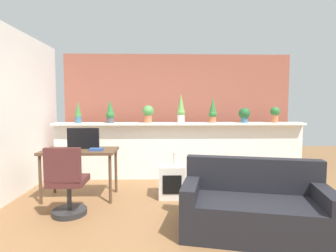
{
  "coord_description": "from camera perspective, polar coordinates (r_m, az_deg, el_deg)",
  "views": [
    {
      "loc": [
        -0.37,
        -3.12,
        1.42
      ],
      "look_at": [
        -0.25,
        1.03,
        1.1
      ],
      "focal_mm": 28.42,
      "sensor_mm": 36.0,
      "label": 1
    }
  ],
  "objects": [
    {
      "name": "divider_wall",
      "position": [
        5.21,
        2.47,
        -5.48
      ],
      "size": [
        4.78,
        0.16,
        1.05
      ],
      "primitive_type": "cube",
      "color": "white",
      "rests_on": "ground"
    },
    {
      "name": "potted_plant_6",
      "position": [
        5.53,
        21.97,
        2.51
      ],
      "size": [
        0.18,
        0.18,
        0.3
      ],
      "color": "#C66B42",
      "rests_on": "plant_shelf"
    },
    {
      "name": "potted_plant_2",
      "position": [
        5.08,
        -4.28,
        2.83
      ],
      "size": [
        0.21,
        0.21,
        0.33
      ],
      "color": "#C66B42",
      "rests_on": "plant_shelf"
    },
    {
      "name": "ground_plane",
      "position": [
        3.45,
        4.95,
        -19.93
      ],
      "size": [
        12.0,
        12.0,
        0.0
      ],
      "primitive_type": "plane",
      "color": "brown"
    },
    {
      "name": "tv_monitor",
      "position": [
        4.33,
        -17.72,
        -2.55
      ],
      "size": [
        0.49,
        0.04,
        0.32
      ],
      "primitive_type": "cube",
      "color": "black",
      "rests_on": "desk"
    },
    {
      "name": "book_on_desk",
      "position": [
        4.12,
        -15.11,
        -4.86
      ],
      "size": [
        0.19,
        0.13,
        0.04
      ],
      "primitive_type": "cube",
      "color": "#2D4C8C",
      "rests_on": "desk"
    },
    {
      "name": "potted_plant_4",
      "position": [
        5.15,
        9.59,
        3.22
      ],
      "size": [
        0.16,
        0.16,
        0.48
      ],
      "color": "#C66B42",
      "rests_on": "plant_shelf"
    },
    {
      "name": "brick_wall_behind",
      "position": [
        5.74,
        2.07,
        2.69
      ],
      "size": [
        4.78,
        0.1,
        2.5
      ],
      "primitive_type": "cube",
      "color": "#9E5442",
      "rests_on": "ground"
    },
    {
      "name": "potted_plant_0",
      "position": [
        5.29,
        -18.71,
        2.83
      ],
      "size": [
        0.11,
        0.11,
        0.41
      ],
      "color": "#386B84",
      "rests_on": "plant_shelf"
    },
    {
      "name": "potted_plant_3",
      "position": [
        5.12,
        2.81,
        3.65
      ],
      "size": [
        0.16,
        0.16,
        0.56
      ],
      "color": "silver",
      "rests_on": "plant_shelf"
    },
    {
      "name": "side_cube_shelf",
      "position": [
        4.22,
        0.77,
        -11.71
      ],
      "size": [
        0.4,
        0.41,
        0.5
      ],
      "color": "silver",
      "rests_on": "ground"
    },
    {
      "name": "potted_plant_1",
      "position": [
        5.13,
        -12.28,
        2.85
      ],
      "size": [
        0.16,
        0.16,
        0.43
      ],
      "color": "#4C4C51",
      "rests_on": "plant_shelf"
    },
    {
      "name": "office_chair",
      "position": [
        3.7,
        -20.79,
        -12.06
      ],
      "size": [
        0.44,
        0.45,
        0.91
      ],
      "color": "#262628",
      "rests_on": "ground"
    },
    {
      "name": "vase_on_shelf",
      "position": [
        4.16,
        1.58,
        -7.01
      ],
      "size": [
        0.07,
        0.07,
        0.2
      ],
      "primitive_type": "cylinder",
      "color": "silver",
      "rests_on": "side_cube_shelf"
    },
    {
      "name": "couch",
      "position": [
        3.23,
        17.99,
        -16.4
      ],
      "size": [
        1.69,
        1.09,
        0.8
      ],
      "color": "black",
      "rests_on": "ground"
    },
    {
      "name": "plant_shelf",
      "position": [
        5.11,
        2.52,
        0.49
      ],
      "size": [
        4.78,
        0.35,
        0.04
      ],
      "primitive_type": "cube",
      "color": "white",
      "rests_on": "divider_wall"
    },
    {
      "name": "potted_plant_5",
      "position": [
        5.31,
        16.06,
        2.42
      ],
      "size": [
        0.22,
        0.22,
        0.29
      ],
      "color": "#386B84",
      "rests_on": "plant_shelf"
    },
    {
      "name": "desk",
      "position": [
        4.3,
        -18.35,
        -5.94
      ],
      "size": [
        1.1,
        0.6,
        0.75
      ],
      "color": "brown",
      "rests_on": "ground"
    }
  ]
}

